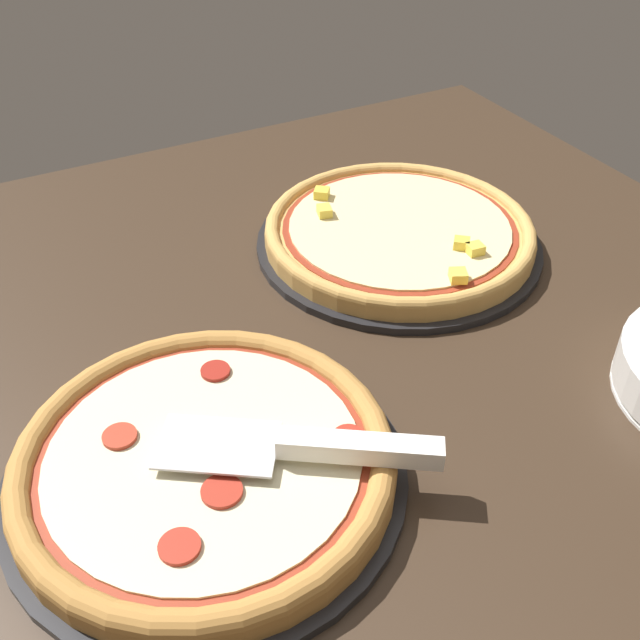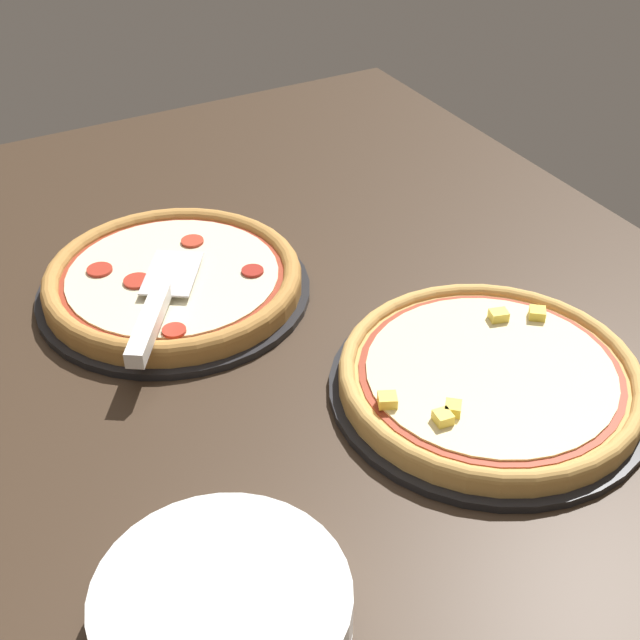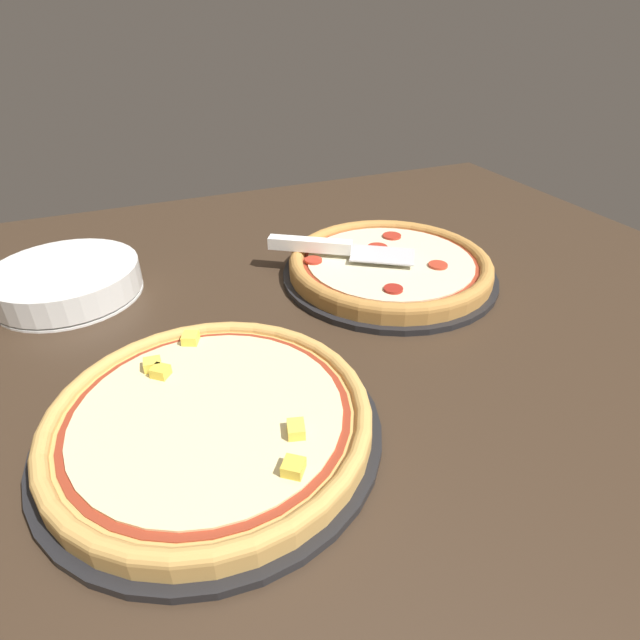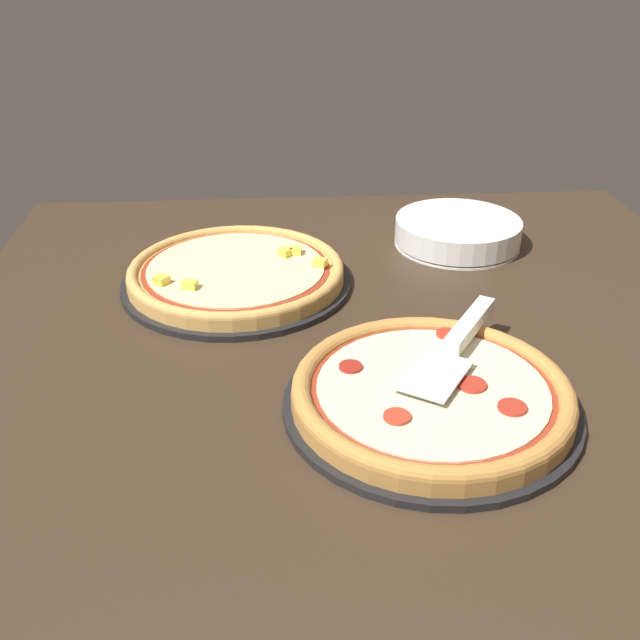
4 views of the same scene
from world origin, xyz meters
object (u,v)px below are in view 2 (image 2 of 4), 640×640
pizza_front (173,278)px  serving_spatula (154,313)px  plate_stack (222,610)px  pizza_back (490,375)px

pizza_front → serving_spatula: (9.43, -5.81, 2.38)cm
plate_stack → serving_spatula: bearing=167.6°
serving_spatula → plate_stack: bearing=-12.4°
pizza_front → serving_spatula: size_ratio=1.48×
pizza_front → pizza_back: pizza_back is taller
serving_spatula → pizza_back: bearing=48.8°
plate_stack → pizza_front: bearing=163.6°
serving_spatula → plate_stack: (40.68, -8.93, -2.46)cm
pizza_front → plate_stack: plate_stack is taller
pizza_front → pizza_back: 43.55cm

